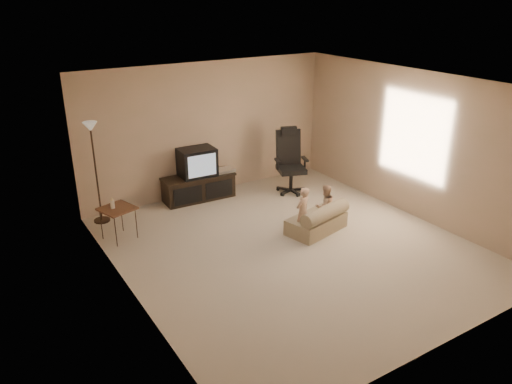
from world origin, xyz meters
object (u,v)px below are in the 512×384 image
Objects in this scene: office_chair at (290,169)px; tv_stand at (198,178)px; toddler_left at (303,211)px; floor_lamp at (93,150)px; toddler_right at (325,206)px; side_table at (117,209)px; child_sofa at (319,221)px.

tv_stand is at bearing -179.63° from office_chair.
tv_stand is 2.35m from toddler_left.
toddler_right is at bearing -35.02° from floor_lamp.
side_table is 2.93m from toddler_left.
office_chair is at bearing 3.47° from side_table.
floor_lamp is at bearing 94.02° from side_table.
child_sofa is 1.35× the size of toddler_left.
toddler_left is at bearing -40.30° from floor_lamp.
child_sofa is (2.89, -2.28, -1.07)m from floor_lamp.
toddler_left is 0.49m from toddler_right.
child_sofa is at bearing 33.17° from toddler_right.
tv_stand is 1.73× the size of toddler_left.
toddler_right is at bearing -85.49° from office_chair.
tv_stand is 2.04m from floor_lamp.
floor_lamp is 2.37× the size of toddler_right.
side_table is at bearing -153.31° from tv_stand.
tv_stand is at bearing 24.07° from side_table.
office_chair is 0.72× the size of floor_lamp.
tv_stand is 1.28× the size of child_sofa.
toddler_right is at bearing -57.53° from tv_stand.
office_chair is 1.15× the size of child_sofa.
child_sofa is at bearing -90.96° from office_chair.
office_chair reaches higher than tv_stand.
tv_stand is 2.53m from child_sofa.
toddler_right is (3.10, -2.17, -0.90)m from floor_lamp.
toddler_left is at bearing 10.12° from toddler_right.
office_chair is at bearing 56.50° from child_sofa.
side_table is 3.35m from toddler_right.
toddler_left is at bearing -68.49° from tv_stand.
floor_lamp is 3.89m from toddler_right.
floor_lamp is at bearing -169.67° from office_chair.
tv_stand is 1.94× the size of side_table.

